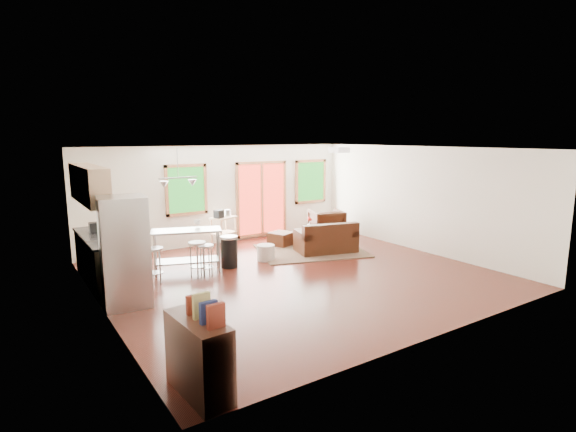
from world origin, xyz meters
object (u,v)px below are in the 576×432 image
coffee_table (316,234)px  ottoman (281,239)px  kitchen_cart (223,221)px  loveseat (326,240)px  rug (311,251)px  armchair (326,223)px  refrigerator (125,252)px  island (187,243)px

coffee_table → ottoman: bearing=142.0°
kitchen_cart → loveseat: bearing=-44.9°
rug → armchair: bearing=37.6°
ottoman → refrigerator: refrigerator is taller
refrigerator → kitchen_cart: (3.10, 2.80, -0.25)m
coffee_table → armchair: 1.04m
island → refrigerator: bearing=-140.7°
loveseat → armchair: (0.98, 1.25, 0.14)m
armchair → refrigerator: (-5.98, -2.16, 0.49)m
kitchen_cart → refrigerator: bearing=-137.9°
rug → coffee_table: size_ratio=2.46×
rug → refrigerator: size_ratio=1.37×
rug → refrigerator: 4.98m
armchair → kitchen_cart: size_ratio=0.89×
rug → loveseat: loveseat is taller
rug → kitchen_cart: bearing=135.9°
rug → loveseat: 0.49m
coffee_table → armchair: size_ratio=1.17×
refrigerator → kitchen_cart: refrigerator is taller
rug → ottoman: (-0.31, 0.90, 0.17)m
kitchen_cart → armchair: bearing=-12.6°
rug → coffee_table: bearing=39.2°
loveseat → refrigerator: 5.12m
loveseat → coffee_table: (0.15, 0.63, 0.01)m
ottoman → island: island is taller
armchair → island: 4.52m
island → coffee_table: bearing=4.3°
loveseat → coffee_table: size_ratio=1.54×
coffee_table → kitchen_cart: size_ratio=1.04×
island → rug: bearing=-1.1°
armchair → refrigerator: bearing=38.0°
refrigerator → rug: bearing=21.1°
rug → armchair: 1.62m
coffee_table → island: (-3.61, -0.27, 0.31)m
rug → kitchen_cart: (-1.64, 1.59, 0.67)m
rug → island: island is taller
rug → refrigerator: bearing=-165.7°
loveseat → kitchen_cart: kitchen_cart is taller
armchair → kitchen_cart: (-2.88, 0.64, 0.24)m
refrigerator → island: bearing=46.2°
ottoman → refrigerator: bearing=-154.6°
refrigerator → kitchen_cart: 4.19m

